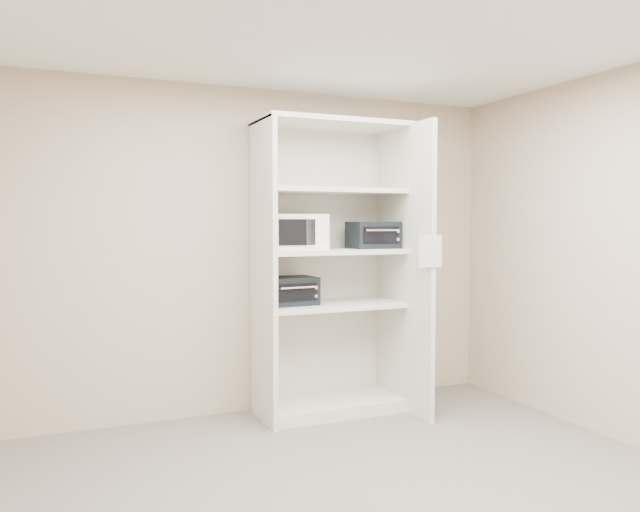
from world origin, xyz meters
name	(u,v)px	position (x,y,z in m)	size (l,w,h in m)	color
floor	(355,509)	(0.00, 0.00, 0.00)	(4.50, 4.00, 0.01)	#605A50
ceiling	(357,13)	(0.00, 0.00, 2.70)	(4.50, 4.00, 0.01)	white
wall_back	(249,251)	(0.00, 2.00, 1.35)	(4.50, 0.02, 2.70)	beige
shelving_unit	(336,277)	(0.67, 1.70, 1.13)	(1.24, 0.92, 2.42)	beige
microwave	(295,232)	(0.31, 1.73, 1.51)	(0.48, 0.36, 0.29)	white
toaster_oven_upper	(373,235)	(0.99, 1.66, 1.48)	(0.39, 0.30, 0.23)	black
toaster_oven_lower	(290,291)	(0.26, 1.72, 1.03)	(0.41, 0.31, 0.23)	black
paper_sign	(430,251)	(1.18, 1.07, 1.36)	(0.19, 0.01, 0.24)	white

